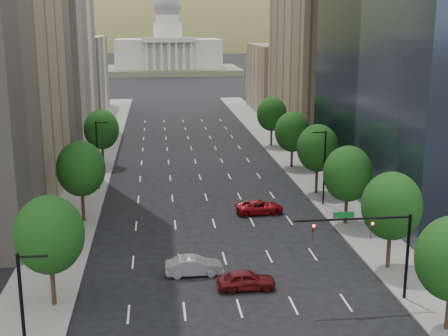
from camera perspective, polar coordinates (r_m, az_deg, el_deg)
name	(u,v)px	position (r m, az deg, el deg)	size (l,w,h in m)	color
sidewalk_left	(79,201)	(74.82, -13.65, -3.04)	(6.00, 200.00, 0.15)	slate
sidewalk_right	(327,193)	(77.22, 9.82, -2.33)	(6.00, 200.00, 0.15)	slate
midrise_cream_left	(49,43)	(115.82, -16.35, 11.34)	(14.00, 30.00, 35.00)	beige
filler_left	(75,75)	(148.90, -14.04, 8.59)	(14.00, 26.00, 18.00)	beige
parking_tan_right	(320,56)	(115.55, 9.14, 10.46)	(14.00, 30.00, 30.00)	#8C7759
filler_right	(283,78)	(148.03, 5.61, 8.51)	(14.00, 26.00, 16.00)	#8C7759
tree_right_1	(392,206)	(53.44, 15.66, -3.52)	(5.20, 5.20, 8.75)	#382316
tree_right_2	(348,174)	(64.31, 11.69, -0.55)	(5.20, 5.20, 8.61)	#382316
tree_right_3	(318,148)	(75.44, 8.90, 1.88)	(5.20, 5.20, 8.89)	#382316
tree_right_4	(292,132)	(88.85, 6.53, 3.44)	(5.20, 5.20, 8.46)	#382316
tree_right_5	(272,114)	(104.24, 4.56, 5.15)	(5.20, 5.20, 8.75)	#382316
tree_left_0	(49,235)	(46.52, -16.28, -6.13)	(5.20, 5.20, 8.75)	#382316
tree_left_1	(81,169)	(65.46, -13.46, -0.07)	(5.20, 5.20, 8.97)	#382316
tree_left_2	(102,129)	(90.86, -11.58, 3.61)	(5.20, 5.20, 8.68)	#382316
streetlight_rn	(324,166)	(70.82, 9.49, 0.22)	(1.70, 0.20, 9.00)	black
streetlight_ls	(25,324)	(35.93, -18.45, -13.91)	(1.70, 0.20, 9.00)	black
streetlight_ln	(98,153)	(78.25, -11.92, 1.38)	(1.70, 0.20, 9.00)	black
traffic_signal	(377,238)	(47.08, 14.40, -6.51)	(9.12, 0.40, 7.38)	black
capitol	(168,53)	(261.25, -5.32, 10.83)	(60.00, 40.00, 35.20)	#596647
foothills	(195,83)	(614.74, -2.74, 8.12)	(720.00, 413.00, 263.00)	olive
car_maroon	(246,280)	(49.32, 2.12, -10.59)	(1.92, 4.76, 1.62)	#4E0D0F
car_silver	(194,266)	(51.99, -2.86, -9.29)	(1.72, 4.93, 1.63)	#9A9A9F
car_red_far	(260,207)	(68.10, 3.41, -3.73)	(2.49, 5.40, 1.50)	maroon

